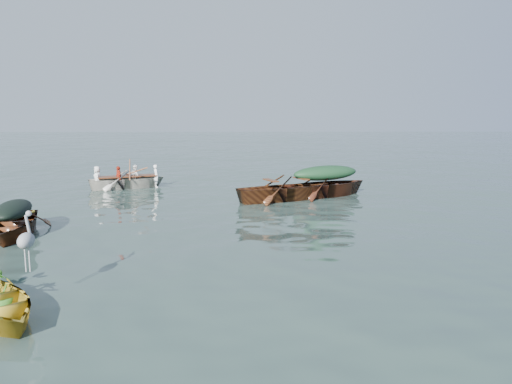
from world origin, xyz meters
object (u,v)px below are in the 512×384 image
dark_covered_boat (15,235)px  heron (27,250)px  rowed_boat (128,188)px  open_wooden_boat (286,200)px  green_tarp_boat (325,196)px

dark_covered_boat → heron: 5.09m
rowed_boat → heron: bearing=164.1°
open_wooden_boat → heron: (-4.71, -9.22, 0.87)m
rowed_boat → heron: heron is taller
green_tarp_boat → rowed_boat: green_tarp_boat is taller
green_tarp_boat → rowed_boat: size_ratio=1.18×
dark_covered_boat → open_wooden_boat: 8.39m
rowed_boat → heron: 12.18m
dark_covered_boat → rowed_boat: bearing=70.9°
green_tarp_boat → heron: bearing=121.1°
dark_covered_boat → open_wooden_boat: open_wooden_boat is taller
dark_covered_boat → heron: size_ratio=4.01×
rowed_boat → green_tarp_boat: bearing=-127.8°
open_wooden_boat → rowed_boat: 6.60m
heron → dark_covered_boat: bearing=73.9°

